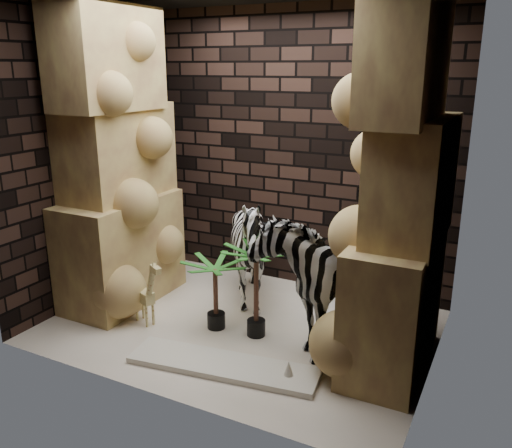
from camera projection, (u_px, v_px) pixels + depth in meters
The scene contains 13 objects.
floor at pixel (240, 326), 5.04m from camera, with size 3.50×3.50×0.00m, color #F3E3CA.
wall_back at pixel (294, 152), 5.67m from camera, with size 3.50×3.50×0.00m, color black.
wall_front at pixel (149, 203), 3.54m from camera, with size 3.50×3.50×0.00m, color black.
wall_left at pixel (88, 156), 5.37m from camera, with size 3.00×3.00×0.00m, color black.
wall_right at pixel (448, 192), 3.85m from camera, with size 3.00×3.00×0.00m, color black.
rock_pillar_left at pixel (115, 159), 5.21m from camera, with size 0.68×1.30×3.00m, color #DFCC70, non-canonical shape.
rock_pillar_right at pixel (403, 188), 3.99m from camera, with size 0.58×1.25×3.00m, color #DFCC70, non-canonical shape.
zebra_right at pixel (325, 259), 4.66m from camera, with size 0.68×1.26×1.50m, color white.
zebra_left at pixel (250, 255), 5.30m from camera, with size 0.99×1.23×1.12m, color white.
giraffe_toy at pixel (143, 289), 5.01m from camera, with size 0.37×0.12×0.71m, color #D4C47C, non-canonical shape.
palm_front at pixel (256, 291), 4.75m from camera, with size 0.36×0.36×0.87m, color #23641F, non-canonical shape.
palm_back at pixel (216, 294), 4.91m from camera, with size 0.36×0.36×0.69m, color #23641F, non-canonical shape.
surfboard at pixel (223, 365), 4.33m from camera, with size 1.59×0.39×0.05m, color silver.
Camera 1 is at (2.20, -3.98, 2.38)m, focal length 36.98 mm.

